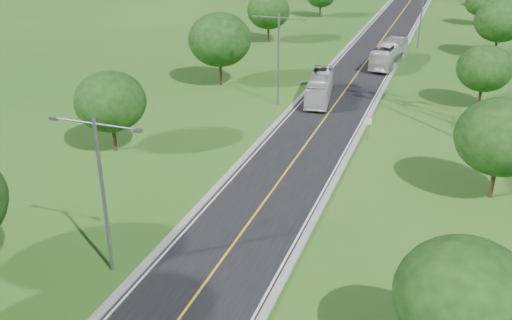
% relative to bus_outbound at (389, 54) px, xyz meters
% --- Properties ---
extents(ground, '(260.00, 260.00, 0.00)m').
position_rel_bus_outbound_xyz_m(ground, '(-3.20, -6.07, -1.67)').
color(ground, '#215217').
rests_on(ground, ground).
extents(road, '(8.00, 150.00, 0.06)m').
position_rel_bus_outbound_xyz_m(road, '(-3.20, -0.07, -1.64)').
color(road, black).
rests_on(road, ground).
extents(curb_left, '(0.50, 150.00, 0.22)m').
position_rel_bus_outbound_xyz_m(curb_left, '(-7.45, -0.07, -1.56)').
color(curb_left, gray).
rests_on(curb_left, ground).
extents(curb_right, '(0.50, 150.00, 0.22)m').
position_rel_bus_outbound_xyz_m(curb_right, '(1.05, -0.07, -1.56)').
color(curb_right, gray).
rests_on(curb_right, ground).
extents(speed_limit_sign, '(0.55, 0.09, 2.40)m').
position_rel_bus_outbound_xyz_m(speed_limit_sign, '(2.00, -28.08, -0.07)').
color(speed_limit_sign, slate).
rests_on(speed_limit_sign, ground).
extents(streetlight_near_left, '(5.90, 0.25, 10.00)m').
position_rel_bus_outbound_xyz_m(streetlight_near_left, '(-9.20, -54.07, 4.28)').
color(streetlight_near_left, slate).
rests_on(streetlight_near_left, ground).
extents(streetlight_mid_left, '(5.90, 0.25, 10.00)m').
position_rel_bus_outbound_xyz_m(streetlight_mid_left, '(-9.20, -21.07, 4.28)').
color(streetlight_mid_left, slate).
rests_on(streetlight_mid_left, ground).
extents(streetlight_far_right, '(5.90, 0.25, 10.00)m').
position_rel_bus_outbound_xyz_m(streetlight_far_right, '(2.80, 11.93, 4.28)').
color(streetlight_far_right, slate).
rests_on(streetlight_far_right, ground).
extents(tree_lb, '(6.30, 6.30, 7.33)m').
position_rel_bus_outbound_xyz_m(tree_lb, '(-19.20, -38.07, 2.98)').
color(tree_lb, black).
rests_on(tree_lb, ground).
extents(tree_lc, '(7.56, 7.56, 8.79)m').
position_rel_bus_outbound_xyz_m(tree_lc, '(-18.20, -16.07, 3.91)').
color(tree_lc, black).
rests_on(tree_lc, ground).
extents(tree_ld, '(6.72, 6.72, 7.82)m').
position_rel_bus_outbound_xyz_m(tree_ld, '(-20.20, 7.93, 3.29)').
color(tree_ld, black).
rests_on(tree_ld, ground).
extents(tree_ra, '(6.30, 6.30, 7.33)m').
position_rel_bus_outbound_xyz_m(tree_ra, '(10.80, -56.07, 2.98)').
color(tree_ra, black).
rests_on(tree_ra, ground).
extents(tree_rb, '(6.72, 6.72, 7.82)m').
position_rel_bus_outbound_xyz_m(tree_rb, '(12.80, -36.07, 3.29)').
color(tree_rb, black).
rests_on(tree_rb, ground).
extents(tree_rc, '(5.88, 5.88, 6.84)m').
position_rel_bus_outbound_xyz_m(tree_rc, '(11.80, -14.07, 2.67)').
color(tree_rc, black).
rests_on(tree_rc, ground).
extents(tree_rd, '(7.14, 7.14, 8.30)m').
position_rel_bus_outbound_xyz_m(tree_rd, '(13.80, 9.93, 3.60)').
color(tree_rd, black).
rests_on(tree_rd, ground).
extents(tree_re, '(5.46, 5.46, 6.35)m').
position_rel_bus_outbound_xyz_m(tree_re, '(11.30, 33.93, 2.36)').
color(tree_re, black).
rests_on(tree_re, ground).
extents(bus_outbound, '(3.79, 11.73, 3.21)m').
position_rel_bus_outbound_xyz_m(bus_outbound, '(0.00, 0.00, 0.00)').
color(bus_outbound, beige).
rests_on(bus_outbound, road).
extents(bus_inbound, '(3.91, 10.46, 2.85)m').
position_rel_bus_outbound_xyz_m(bus_inbound, '(-5.29, -17.70, -0.18)').
color(bus_inbound, silver).
rests_on(bus_inbound, road).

